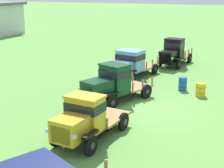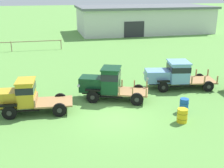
% 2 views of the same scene
% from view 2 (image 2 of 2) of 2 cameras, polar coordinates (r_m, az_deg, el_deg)
% --- Properties ---
extents(ground_plane, '(240.00, 240.00, 0.00)m').
position_cam_2_polar(ground_plane, '(16.52, 0.35, -6.75)').
color(ground_plane, '#5B9342').
extents(farm_shed, '(22.44, 10.78, 4.39)m').
position_cam_2_polar(farm_shed, '(49.61, 6.43, 13.00)').
color(farm_shed, silver).
rests_on(farm_shed, ground).
extents(vintage_truck_second_in_line, '(4.60, 2.15, 2.07)m').
position_cam_2_polar(vintage_truck_second_in_line, '(17.46, -17.26, -2.37)').
color(vintage_truck_second_in_line, black).
rests_on(vintage_truck_second_in_line, ground).
extents(vintage_truck_midrow_center, '(4.86, 3.14, 2.22)m').
position_cam_2_polar(vintage_truck_midrow_center, '(18.76, -0.96, 0.24)').
color(vintage_truck_midrow_center, black).
rests_on(vintage_truck_midrow_center, ground).
extents(vintage_truck_far_side, '(5.49, 2.80, 2.05)m').
position_cam_2_polar(vintage_truck_far_side, '(21.44, 12.48, 2.02)').
color(vintage_truck_far_side, black).
rests_on(vintage_truck_far_side, ground).
extents(oil_drum_beside_row, '(0.55, 0.55, 0.86)m').
position_cam_2_polar(oil_drum_beside_row, '(17.57, 14.42, -4.23)').
color(oil_drum_beside_row, '#1951B2').
rests_on(oil_drum_beside_row, ground).
extents(oil_drum_near_fence, '(0.61, 0.61, 0.80)m').
position_cam_2_polar(oil_drum_near_fence, '(16.25, 14.08, -6.24)').
color(oil_drum_near_fence, gold).
rests_on(oil_drum_near_fence, ground).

